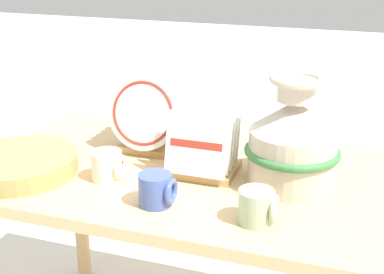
{
  "coord_description": "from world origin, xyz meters",
  "views": [
    {
      "loc": [
        0.47,
        -1.36,
        1.36
      ],
      "look_at": [
        0.0,
        0.0,
        0.82
      ],
      "focal_mm": 50.0,
      "sensor_mm": 36.0,
      "label": 1
    }
  ],
  "objects_px": {
    "wicker_charger_stack": "(19,164)",
    "mug_sage_glaze": "(258,207)",
    "ceramic_vase": "(293,141)",
    "dish_rack_round_plates": "(151,116)",
    "mug_cobalt_glaze": "(157,190)",
    "dish_rack_square_plates": "(204,149)",
    "mug_cream_glaze": "(108,166)"
  },
  "relations": [
    {
      "from": "ceramic_vase",
      "to": "mug_cream_glaze",
      "type": "relative_size",
      "value": 3.27
    },
    {
      "from": "mug_sage_glaze",
      "to": "mug_cream_glaze",
      "type": "height_order",
      "value": "same"
    },
    {
      "from": "dish_rack_round_plates",
      "to": "mug_cobalt_glaze",
      "type": "relative_size",
      "value": 2.67
    },
    {
      "from": "dish_rack_square_plates",
      "to": "mug_sage_glaze",
      "type": "xyz_separation_m",
      "value": [
        0.21,
        -0.24,
        -0.03
      ]
    },
    {
      "from": "dish_rack_square_plates",
      "to": "mug_cream_glaze",
      "type": "height_order",
      "value": "dish_rack_square_plates"
    },
    {
      "from": "dish_rack_round_plates",
      "to": "mug_sage_glaze",
      "type": "distance_m",
      "value": 0.56
    },
    {
      "from": "dish_rack_square_plates",
      "to": "mug_cobalt_glaze",
      "type": "xyz_separation_m",
      "value": [
        -0.05,
        -0.23,
        -0.03
      ]
    },
    {
      "from": "mug_cobalt_glaze",
      "to": "ceramic_vase",
      "type": "bearing_deg",
      "value": 37.73
    },
    {
      "from": "dish_rack_square_plates",
      "to": "mug_cobalt_glaze",
      "type": "height_order",
      "value": "dish_rack_square_plates"
    },
    {
      "from": "ceramic_vase",
      "to": "mug_cobalt_glaze",
      "type": "distance_m",
      "value": 0.4
    },
    {
      "from": "mug_cobalt_glaze",
      "to": "dish_rack_square_plates",
      "type": "bearing_deg",
      "value": 77.27
    },
    {
      "from": "ceramic_vase",
      "to": "wicker_charger_stack",
      "type": "distance_m",
      "value": 0.79
    },
    {
      "from": "dish_rack_round_plates",
      "to": "mug_cobalt_glaze",
      "type": "xyz_separation_m",
      "value": [
        0.16,
        -0.35,
        -0.07
      ]
    },
    {
      "from": "ceramic_vase",
      "to": "mug_sage_glaze",
      "type": "relative_size",
      "value": 3.27
    },
    {
      "from": "dish_rack_round_plates",
      "to": "dish_rack_square_plates",
      "type": "bearing_deg",
      "value": -28.91
    },
    {
      "from": "mug_cobalt_glaze",
      "to": "dish_rack_round_plates",
      "type": "bearing_deg",
      "value": 115.08
    },
    {
      "from": "dish_rack_round_plates",
      "to": "dish_rack_square_plates",
      "type": "xyz_separation_m",
      "value": [
        0.22,
        -0.12,
        -0.04
      ]
    },
    {
      "from": "ceramic_vase",
      "to": "mug_cobalt_glaze",
      "type": "xyz_separation_m",
      "value": [
        -0.31,
        -0.24,
        -0.09
      ]
    },
    {
      "from": "dish_rack_round_plates",
      "to": "wicker_charger_stack",
      "type": "height_order",
      "value": "dish_rack_round_plates"
    },
    {
      "from": "wicker_charger_stack",
      "to": "mug_sage_glaze",
      "type": "bearing_deg",
      "value": -4.63
    },
    {
      "from": "ceramic_vase",
      "to": "dish_rack_round_plates",
      "type": "relative_size",
      "value": 1.22
    },
    {
      "from": "mug_cobalt_glaze",
      "to": "wicker_charger_stack",
      "type": "bearing_deg",
      "value": 173.43
    },
    {
      "from": "mug_sage_glaze",
      "to": "mug_cobalt_glaze",
      "type": "bearing_deg",
      "value": 178.75
    },
    {
      "from": "dish_rack_square_plates",
      "to": "wicker_charger_stack",
      "type": "bearing_deg",
      "value": -160.69
    },
    {
      "from": "dish_rack_square_plates",
      "to": "mug_cobalt_glaze",
      "type": "bearing_deg",
      "value": -102.73
    },
    {
      "from": "wicker_charger_stack",
      "to": "mug_sage_glaze",
      "type": "height_order",
      "value": "mug_sage_glaze"
    },
    {
      "from": "mug_sage_glaze",
      "to": "dish_rack_round_plates",
      "type": "bearing_deg",
      "value": 140.26
    },
    {
      "from": "ceramic_vase",
      "to": "dish_rack_round_plates",
      "type": "bearing_deg",
      "value": 166.25
    },
    {
      "from": "wicker_charger_stack",
      "to": "mug_cobalt_glaze",
      "type": "distance_m",
      "value": 0.46
    },
    {
      "from": "mug_cream_glaze",
      "to": "mug_cobalt_glaze",
      "type": "bearing_deg",
      "value": -26.94
    },
    {
      "from": "ceramic_vase",
      "to": "dish_rack_round_plates",
      "type": "distance_m",
      "value": 0.48
    },
    {
      "from": "ceramic_vase",
      "to": "mug_cobalt_glaze",
      "type": "height_order",
      "value": "ceramic_vase"
    }
  ]
}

